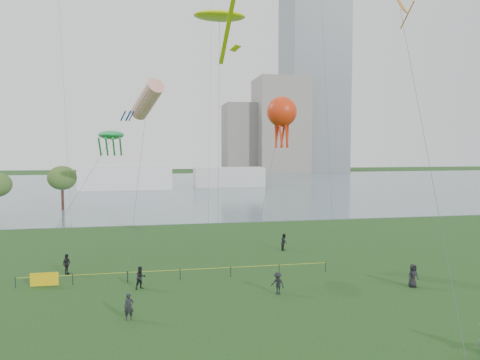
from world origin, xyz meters
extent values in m
plane|color=black|center=(0.00, 0.00, 0.00)|extent=(400.00, 400.00, 0.00)
cube|color=slate|center=(0.00, 100.00, 0.02)|extent=(400.00, 120.00, 0.08)
cube|color=slate|center=(62.00, 168.00, 60.00)|extent=(24.00, 24.00, 120.00)
cube|color=gray|center=(46.00, 162.00, 19.00)|extent=(20.00, 20.00, 38.00)
cube|color=slate|center=(32.00, 168.00, 14.00)|extent=(16.00, 18.00, 28.00)
cube|color=white|center=(-12.00, 95.00, 3.00)|extent=(22.00, 8.00, 6.00)
cube|color=silver|center=(14.00, 98.00, 2.50)|extent=(18.00, 7.00, 5.00)
cylinder|color=#321E17|center=(-20.32, 57.92, 1.63)|extent=(0.44, 0.44, 3.26)
ellipsoid|color=#406126|center=(-20.32, 57.92, 5.29)|extent=(4.64, 4.64, 3.91)
cylinder|color=black|center=(-16.01, 13.90, 0.42)|extent=(0.07, 0.07, 0.85)
cylinder|color=black|center=(-12.01, 13.90, 0.42)|extent=(0.07, 0.07, 0.85)
cylinder|color=black|center=(-8.01, 13.90, 0.42)|extent=(0.07, 0.07, 0.85)
cylinder|color=black|center=(-4.01, 13.90, 0.42)|extent=(0.07, 0.07, 0.85)
cylinder|color=black|center=(-0.01, 13.90, 0.42)|extent=(0.07, 0.07, 0.85)
cylinder|color=black|center=(3.99, 13.90, 0.42)|extent=(0.07, 0.07, 0.85)
cylinder|color=black|center=(7.99, 13.90, 0.42)|extent=(0.07, 0.07, 0.85)
cylinder|color=yellow|center=(-4.01, 13.90, 0.75)|extent=(24.00, 0.03, 0.03)
cube|color=#DFB20B|center=(-14.01, 13.90, 0.55)|extent=(2.00, 0.04, 1.00)
imported|color=black|center=(-6.99, 11.96, 0.83)|extent=(1.00, 0.92, 1.66)
imported|color=black|center=(2.49, 8.90, 0.78)|extent=(1.11, 1.14, 1.56)
imported|color=black|center=(-12.97, 17.11, 0.84)|extent=(0.76, 1.06, 1.67)
imported|color=black|center=(12.72, 8.61, 0.86)|extent=(0.91, 0.65, 1.72)
imported|color=black|center=(-7.56, 5.83, 0.80)|extent=(0.64, 0.47, 1.59)
imported|color=black|center=(6.89, 22.30, 0.83)|extent=(0.99, 1.03, 1.67)
cylinder|color=#3F3F42|center=(-0.45, 17.22, 11.12)|extent=(1.33, 7.36, 22.24)
ellipsoid|color=#D0DD0B|center=(0.20, 20.89, 22.23)|extent=(4.77, 2.98, 0.75)
cube|color=#D0DD0B|center=(0.20, 16.69, 19.83)|extent=(0.36, 6.98, 4.09)
cube|color=#D0DD0B|center=(0.20, 12.89, 17.73)|extent=(0.95, 0.95, 0.42)
cylinder|color=#3F3F42|center=(-7.27, 19.11, 7.35)|extent=(1.77, 6.63, 14.71)
cylinder|color=red|center=(-6.39, 22.42, 14.70)|extent=(3.43, 4.93, 3.63)
cylinder|color=#1842AB|center=(-7.79, 21.22, 13.10)|extent=(0.60, 1.13, 0.88)
cylinder|color=#1842AB|center=(-8.07, 21.60, 13.10)|extent=(0.60, 1.13, 0.88)
cylinder|color=#1842AB|center=(-8.52, 21.45, 13.10)|extent=(0.60, 1.13, 0.88)
cylinder|color=#1842AB|center=(-8.52, 20.98, 13.10)|extent=(0.60, 1.13, 0.88)
cylinder|color=#1842AB|center=(-8.07, 20.84, 13.10)|extent=(0.60, 1.13, 0.88)
cylinder|color=#3F3F42|center=(-12.63, 17.37, 5.67)|extent=(6.45, 3.63, 11.35)
ellipsoid|color=#1B9544|center=(-9.42, 19.17, 11.34)|extent=(2.13, 3.83, 0.74)
cylinder|color=#1B9544|center=(-10.22, 17.57, 10.34)|extent=(0.16, 1.79, 1.54)
cylinder|color=#1B9544|center=(-9.67, 17.57, 10.34)|extent=(0.16, 1.79, 1.54)
cylinder|color=#1B9544|center=(-9.12, 17.57, 10.34)|extent=(0.16, 1.79, 1.54)
cylinder|color=#1B9544|center=(-8.57, 17.57, 10.34)|extent=(0.16, 1.79, 1.54)
cylinder|color=#3F3F42|center=(2.68, 13.42, 6.57)|extent=(3.16, 1.74, 13.16)
sphere|color=red|center=(4.25, 14.28, 13.15)|extent=(2.43, 2.43, 2.43)
cylinder|color=red|center=(4.75, 14.28, 11.55)|extent=(0.18, 0.54, 2.60)
cylinder|color=red|center=(4.50, 14.71, 11.55)|extent=(0.49, 0.36, 2.61)
cylinder|color=red|center=(4.00, 14.71, 11.55)|extent=(0.49, 0.36, 2.61)
cylinder|color=red|center=(3.75, 14.28, 11.55)|extent=(0.18, 0.54, 2.60)
cylinder|color=red|center=(4.00, 13.84, 11.55)|extent=(0.49, 0.36, 2.61)
cylinder|color=red|center=(4.50, 13.84, 11.55)|extent=(0.49, 0.36, 2.61)
cylinder|color=#3F3F42|center=(8.58, 0.68, 9.81)|extent=(2.57, 11.21, 19.63)
cube|color=#CD6E12|center=(9.85, 6.28, 19.62)|extent=(1.50, 1.50, 1.23)
cylinder|color=#CD6E12|center=(9.85, 5.38, 18.62)|extent=(0.08, 1.58, 1.35)
camera|label=1|loc=(-6.21, -22.19, 10.31)|focal=35.00mm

